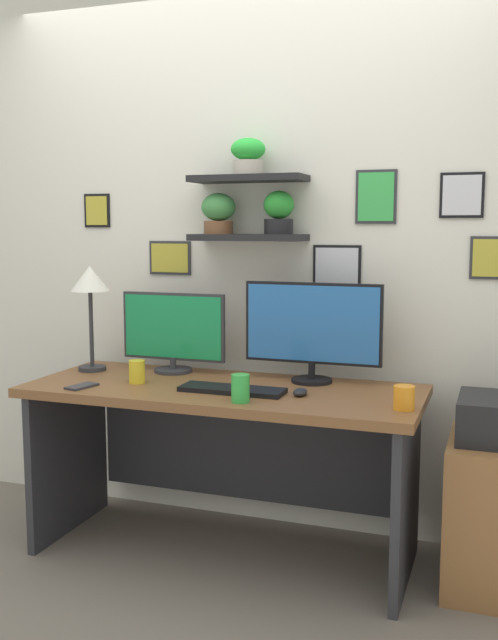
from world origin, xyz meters
name	(u,v)px	position (x,y,z in m)	size (l,w,h in m)	color
ground_plane	(224,553)	(0.00, 0.00, 0.00)	(8.00, 8.00, 0.00)	#70665B
back_wall_assembly	(257,242)	(0.00, 0.44, 1.36)	(4.40, 0.24, 2.70)	silver
desk	(228,430)	(0.00, 0.06, 0.54)	(1.69, 0.68, 0.75)	brown
monitor_left	(173,331)	(-0.34, 0.22, 0.94)	(0.51, 0.18, 0.37)	#2D2D33
monitor_right	(313,328)	(0.34, 0.22, 0.99)	(0.61, 0.18, 0.44)	black
keyboard	(232,390)	(0.07, -0.09, 0.76)	(0.44, 0.14, 0.02)	black
computer_mouse	(300,392)	(0.36, -0.06, 0.77)	(0.06, 0.09, 0.03)	black
desk_lamp	(90,287)	(-0.72, 0.12, 1.15)	(0.18, 0.18, 0.50)	#2D2D33
cell_phone	(82,386)	(-0.56, -0.22, 0.76)	(0.07, 0.14, 0.01)	#2D2D33
coffee_mug	(404,398)	(0.78, -0.14, 0.80)	(0.08, 0.08, 0.09)	orange
pen_cup	(137,372)	(-0.38, -0.06, 0.80)	(0.07, 0.07, 0.10)	yellow
water_cup	(240,388)	(0.17, -0.24, 0.81)	(0.07, 0.07, 0.11)	green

